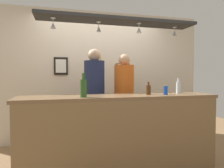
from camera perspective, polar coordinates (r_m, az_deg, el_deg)
The scene contains 17 objects.
ground_plane at distance 3.35m, azimuth 0.46°, elevation -20.60°, with size 8.00×8.00×0.00m, color olive.
back_wall at distance 4.15m, azimuth -3.44°, elevation 2.30°, with size 4.40×0.06×2.60m, color beige.
bar_counter at distance 2.67m, azimuth 3.31°, elevation -10.83°, with size 2.70×0.55×1.04m.
overhead_glass_rack at distance 2.89m, azimuth 2.07°, elevation 17.40°, with size 2.20×0.36×0.04m, color black.
hanging_wineglass_far_left at distance 2.74m, azimuth -16.32°, elevation 15.70°, with size 0.07×0.07×0.13m.
hanging_wineglass_left at distance 2.83m, azimuth -3.78°, elevation 15.37°, with size 0.07×0.07×0.13m.
hanging_wineglass_center_left at distance 2.93m, azimuth 7.62°, elevation 14.94°, with size 0.07×0.07×0.13m.
hanging_wineglass_center at distance 3.25m, azimuth 17.26°, elevation 13.58°, with size 0.07×0.07×0.13m.
person_left_navy_shirt at distance 3.38m, azimuth -5.01°, elevation -1.85°, with size 0.34×0.34×1.75m.
person_middle_orange_shirt at distance 3.51m, azimuth 3.42°, elevation -2.46°, with size 0.34×0.34×1.68m.
bottle_champagne_green at distance 2.53m, azimuth -8.10°, elevation -1.05°, with size 0.08×0.08×0.30m.
bottle_soda_clear at distance 3.15m, azimuth 18.26°, elevation -0.93°, with size 0.06×0.06×0.23m.
bottle_beer_brown_stubby at distance 2.90m, azimuth 10.26°, elevation -1.57°, with size 0.07×0.07×0.18m.
drink_can at distance 2.94m, azimuth 14.87°, elevation -1.73°, with size 0.07×0.07×0.12m, color #1E4CB2.
picture_frame_caricature at distance 4.04m, azimuth -14.25°, elevation 4.94°, with size 0.26×0.02×0.34m.
picture_frame_crest at distance 4.11m, azimuth -4.48°, elevation 6.41°, with size 0.18×0.02×0.26m.
picture_frame_lower_pair at distance 4.23m, azimuth 3.04°, elevation 4.66°, with size 0.30×0.02×0.18m.
Camera 1 is at (-0.79, -2.98, 1.31)m, focal length 32.32 mm.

